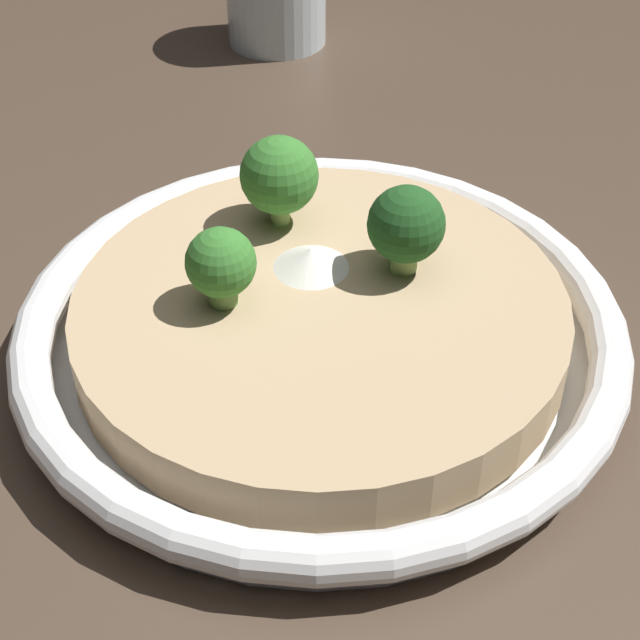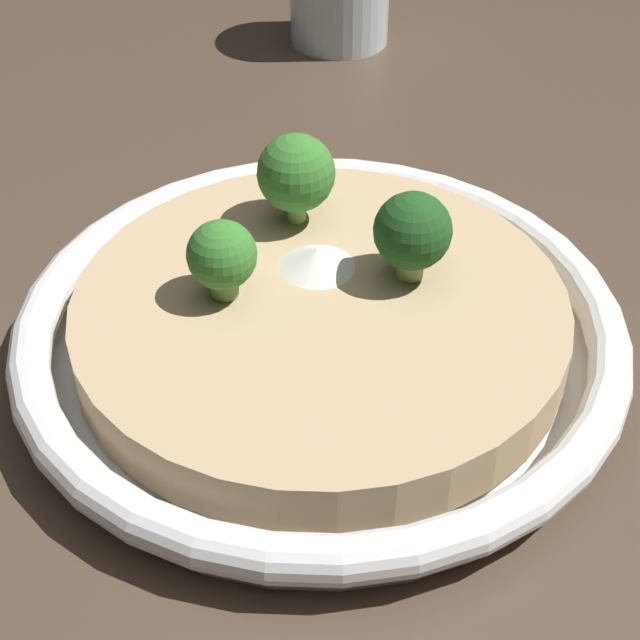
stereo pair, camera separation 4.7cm
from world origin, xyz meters
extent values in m
plane|color=#47382B|center=(0.00, 0.00, 0.00)|extent=(6.00, 6.00, 0.00)
cylinder|color=white|center=(0.00, 0.00, 0.00)|extent=(0.28, 0.28, 0.01)
torus|color=white|center=(0.00, 0.00, 0.02)|extent=(0.30, 0.30, 0.02)
cylinder|color=tan|center=(0.00, 0.00, 0.02)|extent=(0.24, 0.24, 0.03)
cone|color=white|center=(-0.01, -0.02, 0.04)|extent=(0.04, 0.04, 0.01)
cylinder|color=#668E47|center=(0.03, -0.03, 0.04)|extent=(0.02, 0.02, 0.02)
sphere|color=#387A2D|center=(0.03, -0.03, 0.06)|extent=(0.03, 0.03, 0.03)
cylinder|color=#84A856|center=(-0.03, -0.06, 0.05)|extent=(0.01, 0.01, 0.02)
sphere|color=#387A2D|center=(-0.03, -0.06, 0.06)|extent=(0.04, 0.04, 0.04)
cylinder|color=#84A856|center=(-0.05, 0.01, 0.05)|extent=(0.02, 0.02, 0.02)
sphere|color=#1E4C1E|center=(-0.05, 0.01, 0.06)|extent=(0.04, 0.04, 0.04)
camera|label=1|loc=(0.25, 0.26, 0.33)|focal=55.00mm
camera|label=2|loc=(0.22, 0.29, 0.33)|focal=55.00mm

